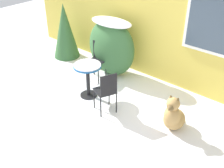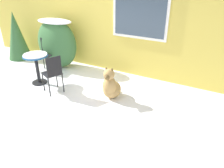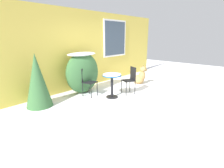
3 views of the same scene
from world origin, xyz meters
TOP-DOWN VIEW (x-y plane):
  - ground_plane at (0.00, 0.00)m, footprint 16.00×16.00m
  - house_wall at (0.09, 2.20)m, footprint 8.00×0.10m
  - shrub_left at (-0.94, 1.66)m, footprint 1.24×0.68m
  - evergreen_bush at (-2.49, 1.62)m, footprint 0.69×0.69m
  - patio_table at (-0.66, 0.61)m, footprint 0.57×0.57m
  - patio_chair_near_table at (-1.04, 1.29)m, footprint 0.43×0.43m
  - patio_chair_far_side at (0.01, 0.42)m, footprint 0.48×0.48m
  - dog at (1.24, 0.81)m, footprint 0.42×0.67m

SIDE VIEW (x-z plane):
  - ground_plane at x=0.00m, z-range 0.00..0.00m
  - dog at x=1.24m, z-range -0.09..0.66m
  - patio_chair_near_table at x=-1.04m, z-range 0.05..0.93m
  - patio_chair_far_side at x=0.01m, z-range 0.05..0.93m
  - patio_table at x=-0.66m, z-range 0.19..0.93m
  - shrub_left at x=-0.94m, z-range 0.04..1.39m
  - evergreen_bush at x=-2.49m, z-range 0.00..1.43m
  - house_wall at x=0.09m, z-range 0.03..2.75m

